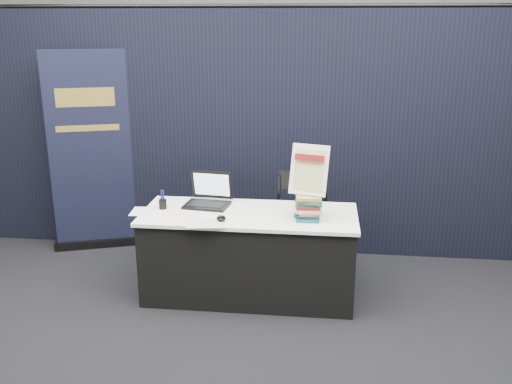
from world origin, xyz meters
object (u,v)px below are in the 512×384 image
object	(u,v)px
info_sign	(309,170)
stacking_chair	(301,224)
book_stack_tall	(308,208)
pullup_banner	(92,164)
laptop	(208,197)
book_stack_short	(308,207)
display_table	(249,254)

from	to	relation	value
info_sign	stacking_chair	bearing A→B (deg)	115.13
book_stack_tall	info_sign	world-z (taller)	info_sign
pullup_banner	laptop	bearing A→B (deg)	-47.35
laptop	pullup_banner	xyz separation A→B (m)	(-1.34, 0.71, 0.08)
laptop	stacking_chair	distance (m)	0.86
book_stack_short	stacking_chair	xyz separation A→B (m)	(-0.06, 0.33, -0.28)
laptop	stacking_chair	bearing A→B (deg)	16.15
book_stack_short	info_sign	bearing A→B (deg)	-86.00
display_table	info_sign	xyz separation A→B (m)	(0.49, -0.09, 0.78)
laptop	book_stack_short	bearing A→B (deg)	-6.18
laptop	stacking_chair	xyz separation A→B (m)	(0.81, 0.14, -0.26)
display_table	stacking_chair	distance (m)	0.56
display_table	book_stack_short	distance (m)	0.67
pullup_banner	book_stack_short	bearing A→B (deg)	-41.68
display_table	book_stack_tall	world-z (taller)	book_stack_tall
book_stack_tall	book_stack_short	xyz separation A→B (m)	(-0.00, 0.10, -0.03)
display_table	stacking_chair	bearing A→B (deg)	36.52
display_table	book_stack_tall	xyz separation A→B (m)	(0.49, -0.12, 0.48)
display_table	info_sign	size ratio (longest dim) A/B	4.35
laptop	stacking_chair	size ratio (longest dim) A/B	0.41
pullup_banner	stacking_chair	world-z (taller)	pullup_banner
pullup_banner	stacking_chair	bearing A→B (deg)	-34.30
book_stack_short	stacking_chair	world-z (taller)	stacking_chair
display_table	book_stack_tall	size ratio (longest dim) A/B	8.67
display_table	laptop	size ratio (longest dim) A/B	4.47
book_stack_tall	book_stack_short	distance (m)	0.10
laptop	pullup_banner	distance (m)	1.52
laptop	book_stack_short	xyz separation A→B (m)	(0.87, -0.20, 0.01)
laptop	book_stack_tall	size ratio (longest dim) A/B	1.94
book_stack_short	laptop	bearing A→B (deg)	167.24
pullup_banner	info_sign	bearing A→B (deg)	-43.12
stacking_chair	display_table	bearing A→B (deg)	-137.31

